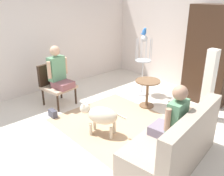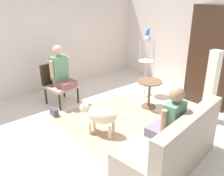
{
  "view_description": "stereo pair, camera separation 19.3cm",
  "coord_description": "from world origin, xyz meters",
  "px_view_note": "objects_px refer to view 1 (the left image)",
  "views": [
    {
      "loc": [
        2.88,
        -2.76,
        2.41
      ],
      "look_at": [
        -0.12,
        -0.04,
        0.77
      ],
      "focal_mm": 38.41,
      "sensor_mm": 36.0,
      "label": 1
    },
    {
      "loc": [
        3.0,
        -2.62,
        2.41
      ],
      "look_at": [
        -0.12,
        -0.04,
        0.77
      ],
      "focal_mm": 38.41,
      "sensor_mm": 36.0,
      "label": 2
    }
  ],
  "objects_px": {
    "armchair": "(55,81)",
    "person_on_armchair": "(58,71)",
    "column_lamp": "(209,85)",
    "parrot": "(144,32)",
    "round_end_table": "(147,89)",
    "dog": "(101,115)",
    "person_on_couch": "(173,117)",
    "bird_cage_stand": "(143,66)",
    "armoire_cabinet": "(210,56)",
    "handbag": "(53,113)",
    "couch": "(175,143)"
  },
  "relations": [
    {
      "from": "dog",
      "to": "parrot",
      "type": "bearing_deg",
      "value": 110.63
    },
    {
      "from": "couch",
      "to": "person_on_couch",
      "type": "bearing_deg",
      "value": -143.04
    },
    {
      "from": "armchair",
      "to": "parrot",
      "type": "height_order",
      "value": "parrot"
    },
    {
      "from": "person_on_armchair",
      "to": "armchair",
      "type": "bearing_deg",
      "value": -171.2
    },
    {
      "from": "round_end_table",
      "to": "armoire_cabinet",
      "type": "height_order",
      "value": "armoire_cabinet"
    },
    {
      "from": "armoire_cabinet",
      "to": "person_on_couch",
      "type": "bearing_deg",
      "value": -73.03
    },
    {
      "from": "armchair",
      "to": "parrot",
      "type": "xyz_separation_m",
      "value": [
        0.96,
        1.88,
        1.01
      ]
    },
    {
      "from": "person_on_couch",
      "to": "dog",
      "type": "height_order",
      "value": "person_on_couch"
    },
    {
      "from": "armchair",
      "to": "round_end_table",
      "type": "distance_m",
      "value": 2.08
    },
    {
      "from": "person_on_armchair",
      "to": "bird_cage_stand",
      "type": "distance_m",
      "value": 2.03
    },
    {
      "from": "person_on_armchair",
      "to": "armoire_cabinet",
      "type": "relative_size",
      "value": 0.42
    },
    {
      "from": "handbag",
      "to": "armoire_cabinet",
      "type": "bearing_deg",
      "value": 61.29
    },
    {
      "from": "couch",
      "to": "armchair",
      "type": "distance_m",
      "value": 3.04
    },
    {
      "from": "column_lamp",
      "to": "armchair",
      "type": "bearing_deg",
      "value": -144.68
    },
    {
      "from": "armchair",
      "to": "person_on_armchair",
      "type": "bearing_deg",
      "value": 8.8
    },
    {
      "from": "bird_cage_stand",
      "to": "person_on_armchair",
      "type": "bearing_deg",
      "value": -113.65
    },
    {
      "from": "round_end_table",
      "to": "dog",
      "type": "xyz_separation_m",
      "value": [
        0.18,
        -1.49,
        -0.03
      ]
    },
    {
      "from": "person_on_couch",
      "to": "parrot",
      "type": "xyz_separation_m",
      "value": [
        -2.02,
        1.67,
        0.8
      ]
    },
    {
      "from": "dog",
      "to": "column_lamp",
      "type": "distance_m",
      "value": 2.2
    },
    {
      "from": "couch",
      "to": "armoire_cabinet",
      "type": "height_order",
      "value": "armoire_cabinet"
    },
    {
      "from": "couch",
      "to": "handbag",
      "type": "distance_m",
      "value": 2.57
    },
    {
      "from": "bird_cage_stand",
      "to": "parrot",
      "type": "height_order",
      "value": "parrot"
    },
    {
      "from": "person_on_couch",
      "to": "column_lamp",
      "type": "distance_m",
      "value": 1.7
    },
    {
      "from": "couch",
      "to": "column_lamp",
      "type": "bearing_deg",
      "value": 102.7
    },
    {
      "from": "person_on_couch",
      "to": "bird_cage_stand",
      "type": "distance_m",
      "value": 2.61
    },
    {
      "from": "armoire_cabinet",
      "to": "handbag",
      "type": "distance_m",
      "value": 3.65
    },
    {
      "from": "bird_cage_stand",
      "to": "parrot",
      "type": "relative_size",
      "value": 8.56
    },
    {
      "from": "dog",
      "to": "parrot",
      "type": "xyz_separation_m",
      "value": [
        -0.74,
        1.95,
        1.17
      ]
    },
    {
      "from": "handbag",
      "to": "couch",
      "type": "bearing_deg",
      "value": 14.58
    },
    {
      "from": "armchair",
      "to": "round_end_table",
      "type": "height_order",
      "value": "armchair"
    },
    {
      "from": "armchair",
      "to": "person_on_armchair",
      "type": "xyz_separation_m",
      "value": [
        0.16,
        0.02,
        0.28
      ]
    },
    {
      "from": "armchair",
      "to": "handbag",
      "type": "bearing_deg",
      "value": -36.46
    },
    {
      "from": "person_on_armchair",
      "to": "column_lamp",
      "type": "height_order",
      "value": "column_lamp"
    },
    {
      "from": "person_on_couch",
      "to": "dog",
      "type": "xyz_separation_m",
      "value": [
        -1.28,
        -0.29,
        -0.38
      ]
    },
    {
      "from": "round_end_table",
      "to": "parrot",
      "type": "bearing_deg",
      "value": 140.39
    },
    {
      "from": "dog",
      "to": "column_lamp",
      "type": "height_order",
      "value": "column_lamp"
    },
    {
      "from": "parrot",
      "to": "armoire_cabinet",
      "type": "distance_m",
      "value": 1.56
    },
    {
      "from": "armchair",
      "to": "round_end_table",
      "type": "bearing_deg",
      "value": 42.92
    },
    {
      "from": "person_on_armchair",
      "to": "armoire_cabinet",
      "type": "height_order",
      "value": "armoire_cabinet"
    },
    {
      "from": "bird_cage_stand",
      "to": "parrot",
      "type": "xyz_separation_m",
      "value": [
        -0.01,
        0.0,
        0.82
      ]
    },
    {
      "from": "armchair",
      "to": "column_lamp",
      "type": "distance_m",
      "value": 3.26
    },
    {
      "from": "couch",
      "to": "armchair",
      "type": "bearing_deg",
      "value": -175.38
    },
    {
      "from": "person_on_couch",
      "to": "column_lamp",
      "type": "height_order",
      "value": "column_lamp"
    },
    {
      "from": "couch",
      "to": "dog",
      "type": "relative_size",
      "value": 2.31
    },
    {
      "from": "dog",
      "to": "parrot",
      "type": "relative_size",
      "value": 4.5
    },
    {
      "from": "person_on_couch",
      "to": "dog",
      "type": "distance_m",
      "value": 1.36
    },
    {
      "from": "person_on_couch",
      "to": "handbag",
      "type": "height_order",
      "value": "person_on_couch"
    },
    {
      "from": "couch",
      "to": "column_lamp",
      "type": "relative_size",
      "value": 1.25
    },
    {
      "from": "armchair",
      "to": "handbag",
      "type": "xyz_separation_m",
      "value": [
        0.54,
        -0.4,
        -0.46
      ]
    },
    {
      "from": "dog",
      "to": "handbag",
      "type": "relative_size",
      "value": 3.73
    }
  ]
}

